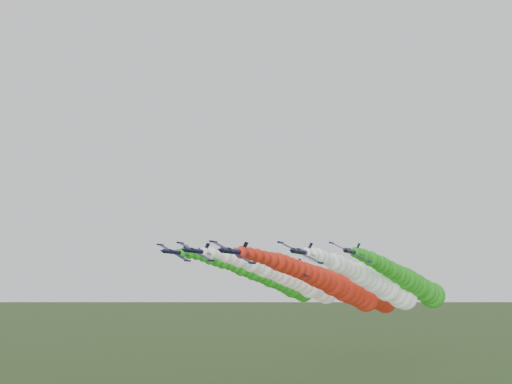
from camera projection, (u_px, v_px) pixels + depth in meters
jet_lead at (337, 286)px, 123.36m from camera, size 14.74×72.14×14.90m
jet_inner_left at (297, 281)px, 139.92m from camera, size 14.46×71.87×14.63m
jet_inner_right at (381, 285)px, 127.28m from camera, size 14.58×71.99×14.75m
jet_outer_left at (275, 281)px, 150.72m from camera, size 14.67×72.08×14.84m
jet_outer_right at (413, 284)px, 136.12m from camera, size 15.08×72.48×15.24m
jet_trail at (365, 293)px, 148.73m from camera, size 14.78×72.18×14.95m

